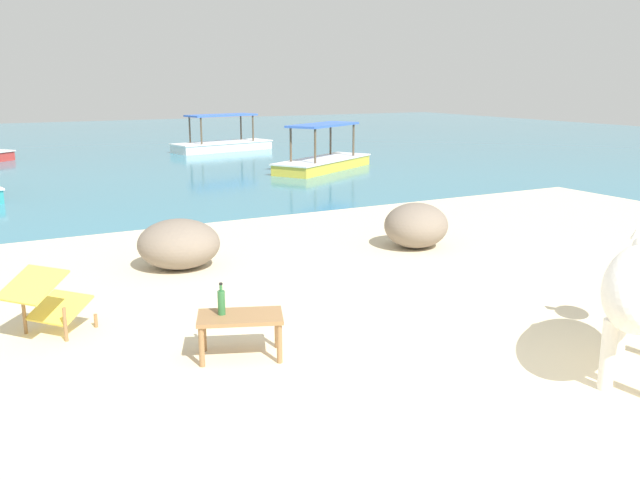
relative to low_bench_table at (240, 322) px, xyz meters
name	(u,v)px	position (x,y,z in m)	size (l,w,h in m)	color
sand_beach	(443,376)	(1.38, -1.18, -0.36)	(18.00, 14.00, 0.04)	beige
water_surface	(59,151)	(1.38, 20.82, -0.38)	(60.00, 36.00, 0.03)	teal
low_bench_table	(240,322)	(0.00, 0.00, 0.00)	(0.87, 0.69, 0.40)	olive
bottle	(221,302)	(-0.14, 0.09, 0.18)	(0.07, 0.07, 0.30)	#2D6B38
deck_chair_near	(47,298)	(-1.46, 1.39, 0.05)	(0.93, 0.89, 0.68)	olive
shore_rock_large	(416,225)	(3.88, 2.63, 0.00)	(1.02, 0.94, 0.67)	gray
shore_rock_medium	(179,244)	(0.42, 3.19, 0.00)	(1.09, 1.01, 0.66)	gray
boat_yellow	(323,160)	(7.12, 11.39, -0.08)	(3.75, 2.87, 1.29)	gold
boat_white	(222,143)	(6.52, 17.80, -0.08)	(3.83, 1.90, 1.29)	white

